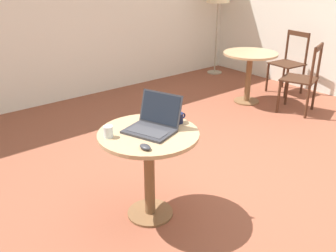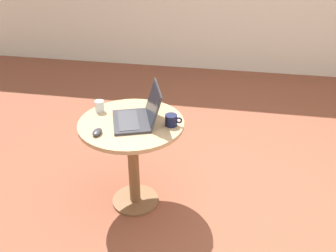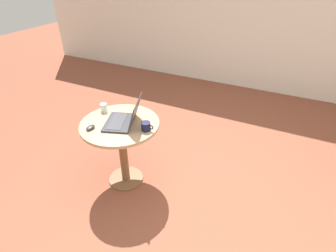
# 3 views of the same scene
# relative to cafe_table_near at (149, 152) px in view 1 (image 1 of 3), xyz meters

# --- Properties ---
(ground_plane) EXTENTS (16.00, 16.00, 0.00)m
(ground_plane) POSITION_rel_cafe_table_near_xyz_m (0.80, -0.14, -0.57)
(ground_plane) COLOR brown
(wall_back) EXTENTS (9.40, 0.06, 2.70)m
(wall_back) POSITION_rel_cafe_table_near_xyz_m (0.80, 3.09, 0.78)
(wall_back) COLOR silver
(wall_back) RESTS_ON ground_plane
(cafe_table_near) EXTENTS (0.76, 0.76, 0.74)m
(cafe_table_near) POSITION_rel_cafe_table_near_xyz_m (0.00, 0.00, 0.00)
(cafe_table_near) COLOR brown
(cafe_table_near) RESTS_ON ground_plane
(cafe_table_mid) EXTENTS (0.76, 0.76, 0.74)m
(cafe_table_mid) POSITION_rel_cafe_table_near_xyz_m (2.74, 1.28, 0.00)
(cafe_table_mid) COLOR brown
(cafe_table_mid) RESTS_ON ground_plane
(chair_mid_front) EXTENTS (0.54, 0.54, 0.94)m
(chair_mid_front) POSITION_rel_cafe_table_near_xyz_m (2.98, 0.56, -0.11)
(chair_mid_front) COLOR #472819
(chair_mid_front) RESTS_ON ground_plane
(chair_mid_right) EXTENTS (0.47, 0.47, 0.94)m
(chair_mid_right) POSITION_rel_cafe_table_near_xyz_m (3.59, 1.19, -0.11)
(chair_mid_right) COLOR #472819
(chair_mid_right) RESTS_ON ground_plane
(laptop) EXTENTS (0.43, 0.44, 0.26)m
(laptop) POSITION_rel_cafe_table_near_xyz_m (0.05, 0.01, 0.22)
(laptop) COLOR #2D2D33
(laptop) RESTS_ON cafe_table_near
(mouse) EXTENTS (0.06, 0.10, 0.03)m
(mouse) POSITION_rel_cafe_table_near_xyz_m (-0.18, -0.21, 0.18)
(mouse) COLOR #2D2D33
(mouse) RESTS_ON cafe_table_near
(mug) EXTENTS (0.12, 0.09, 0.08)m
(mug) POSITION_rel_cafe_table_near_xyz_m (0.29, 0.00, 0.20)
(mug) COLOR #141938
(mug) RESTS_ON cafe_table_near
(drinking_glass) EXTENTS (0.07, 0.07, 0.09)m
(drinking_glass) POSITION_rel_cafe_table_near_xyz_m (-0.27, 0.12, 0.21)
(drinking_glass) COLOR silver
(drinking_glass) RESTS_ON cafe_table_near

